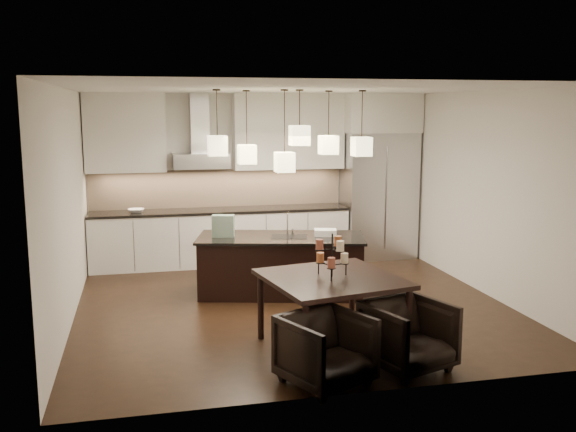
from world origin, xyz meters
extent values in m
cube|color=black|center=(0.00, 0.00, -0.01)|extent=(5.50, 5.50, 0.02)
cube|color=white|center=(0.00, 0.00, 2.81)|extent=(5.50, 5.50, 0.02)
cube|color=silver|center=(0.00, 2.76, 1.40)|extent=(5.50, 0.02, 2.80)
cube|color=silver|center=(0.00, -2.76, 1.40)|extent=(5.50, 0.02, 2.80)
cube|color=silver|center=(-2.76, 0.00, 1.40)|extent=(0.02, 5.50, 2.80)
cube|color=silver|center=(2.76, 0.00, 1.40)|extent=(0.02, 5.50, 2.80)
cube|color=#B7B7BA|center=(2.10, 2.38, 1.07)|extent=(1.20, 0.72, 2.15)
cube|color=silver|center=(2.10, 2.38, 2.47)|extent=(1.26, 0.72, 0.65)
cube|color=silver|center=(-0.62, 2.43, 0.44)|extent=(4.21, 0.62, 0.88)
cube|color=black|center=(-0.62, 2.43, 0.90)|extent=(4.21, 0.66, 0.04)
cube|color=tan|center=(-0.62, 2.73, 1.24)|extent=(4.21, 0.02, 0.63)
cube|color=silver|center=(-2.10, 2.57, 2.17)|extent=(1.25, 0.35, 1.25)
cube|color=silver|center=(0.55, 2.57, 2.17)|extent=(1.85, 0.35, 1.25)
cube|color=#B7B7BA|center=(-0.93, 2.48, 1.72)|extent=(0.90, 0.52, 0.24)
cube|color=#B7B7BA|center=(-0.93, 2.59, 2.32)|extent=(0.30, 0.28, 0.96)
imported|color=silver|center=(-1.98, 2.38, 0.95)|extent=(0.26, 0.26, 0.06)
cube|color=black|center=(-0.03, 0.52, 0.39)|extent=(2.36, 1.39, 0.78)
cube|color=black|center=(-0.03, 0.52, 0.80)|extent=(2.44, 1.48, 0.04)
cube|color=#16462A|center=(-0.80, 0.67, 0.96)|extent=(0.33, 0.23, 0.30)
cube|color=silver|center=(0.59, 0.44, 0.86)|extent=(0.34, 0.28, 0.09)
cylinder|color=#F6E0BA|center=(0.20, -1.61, 0.98)|extent=(0.09, 0.09, 0.11)
cylinder|color=#BE6836|center=(-0.04, -1.52, 0.98)|extent=(0.09, 0.09, 0.11)
cylinder|color=#974A37|center=(0.01, -1.77, 0.98)|extent=(0.09, 0.09, 0.11)
cylinder|color=#BE6836|center=(0.15, -1.52, 1.15)|extent=(0.09, 0.09, 0.11)
cylinder|color=#974A37|center=(-0.08, -1.64, 1.15)|extent=(0.09, 0.09, 0.11)
cylinder|color=#F6E0BA|center=(0.10, -1.77, 1.15)|extent=(0.09, 0.09, 0.11)
imported|color=black|center=(-0.26, -2.50, 0.34)|extent=(0.97, 0.98, 0.68)
imported|color=black|center=(0.64, -2.33, 0.34)|extent=(0.95, 0.96, 0.69)
cube|color=beige|center=(-0.89, 0.41, 2.08)|extent=(0.24, 0.24, 0.26)
cube|color=beige|center=(-0.45, 0.79, 1.93)|extent=(0.24, 0.24, 0.26)
cube|color=beige|center=(0.17, 0.28, 2.20)|extent=(0.24, 0.24, 0.26)
cube|color=beige|center=(0.70, 0.72, 2.05)|extent=(0.24, 0.24, 0.26)
cube|color=beige|center=(1.08, 0.42, 2.04)|extent=(0.24, 0.24, 0.26)
cube|color=beige|center=(-0.03, 0.29, 1.86)|extent=(0.24, 0.24, 0.26)
camera|label=1|loc=(-1.87, -7.95, 2.56)|focal=40.00mm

